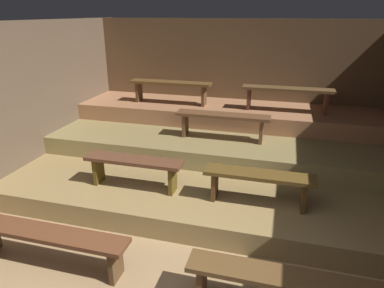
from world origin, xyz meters
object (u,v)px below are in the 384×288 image
(bench_lower_left, at_px, (134,165))
(bench_lower_right, at_px, (259,180))
(bench_middle_center, at_px, (222,119))
(bench_floor_left, at_px, (47,238))
(bench_upper_right, at_px, (287,93))
(bench_floor_right, at_px, (289,284))
(bench_upper_left, at_px, (170,86))

(bench_lower_left, bearing_deg, bench_lower_right, 0.00)
(bench_lower_left, relative_size, bench_middle_center, 0.89)
(bench_floor_left, xyz_separation_m, bench_upper_right, (2.18, 3.49, 0.83))
(bench_lower_left, bearing_deg, bench_upper_right, 50.73)
(bench_floor_left, xyz_separation_m, bench_middle_center, (1.25, 2.61, 0.55))
(bench_floor_right, height_order, bench_middle_center, bench_middle_center)
(bench_lower_left, distance_m, bench_upper_left, 2.29)
(bench_lower_left, xyz_separation_m, bench_upper_right, (1.81, 2.21, 0.56))
(bench_floor_right, xyz_separation_m, bench_lower_left, (-1.94, 1.27, 0.27))
(bench_floor_right, xyz_separation_m, bench_upper_left, (-2.18, 3.49, 0.83))
(bench_floor_right, relative_size, bench_upper_left, 1.14)
(bench_lower_right, bearing_deg, bench_upper_right, 83.78)
(bench_floor_left, relative_size, bench_lower_right, 1.34)
(bench_middle_center, xyz_separation_m, bench_upper_left, (-1.13, 0.87, 0.28))
(bench_middle_center, bearing_deg, bench_lower_right, -63.04)
(bench_middle_center, relative_size, bench_upper_right, 0.96)
(bench_upper_right, bearing_deg, bench_floor_right, -87.91)
(bench_lower_right, distance_m, bench_upper_right, 2.29)
(bench_floor_left, xyz_separation_m, bench_floor_right, (2.30, 0.00, 0.00))
(bench_lower_left, relative_size, bench_upper_right, 0.85)
(bench_middle_center, xyz_separation_m, bench_upper_right, (0.92, 0.87, 0.28))
(bench_floor_right, relative_size, bench_lower_right, 1.34)
(bench_upper_left, xyz_separation_m, bench_upper_right, (2.05, 0.00, 0.00))
(bench_floor_right, distance_m, bench_upper_right, 3.58)
(bench_floor_right, height_order, bench_lower_right, bench_lower_right)
(bench_floor_right, distance_m, bench_upper_left, 4.19)
(bench_floor_right, relative_size, bench_upper_right, 1.14)
(bench_upper_left, bearing_deg, bench_floor_right, -58.02)
(bench_lower_right, relative_size, bench_upper_right, 0.85)
(bench_middle_center, bearing_deg, bench_upper_left, 142.28)
(bench_floor_left, bearing_deg, bench_floor_right, 0.00)
(bench_floor_right, bearing_deg, bench_floor_left, 180.00)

